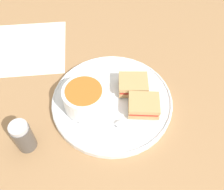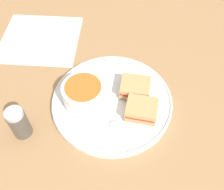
{
  "view_description": "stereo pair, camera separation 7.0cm",
  "coord_description": "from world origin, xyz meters",
  "px_view_note": "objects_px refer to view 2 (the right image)",
  "views": [
    {
      "loc": [
        -0.08,
        -0.41,
        0.6
      ],
      "look_at": [
        0.0,
        0.0,
        0.04
      ],
      "focal_mm": 42.0,
      "sensor_mm": 36.0,
      "label": 1
    },
    {
      "loc": [
        -0.01,
        -0.42,
        0.6
      ],
      "look_at": [
        0.0,
        0.0,
        0.04
      ],
      "focal_mm": 42.0,
      "sensor_mm": 36.0,
      "label": 2
    }
  ],
  "objects_px": {
    "soup_bowl": "(84,94)",
    "sandwich_half_far": "(135,87)",
    "spoon": "(112,124)",
    "salt_shaker": "(19,123)",
    "sandwich_half_near": "(142,109)"
  },
  "relations": [
    {
      "from": "spoon",
      "to": "sandwich_half_far",
      "type": "height_order",
      "value": "sandwich_half_far"
    },
    {
      "from": "sandwich_half_far",
      "to": "soup_bowl",
      "type": "bearing_deg",
      "value": -167.1
    },
    {
      "from": "salt_shaker",
      "to": "soup_bowl",
      "type": "bearing_deg",
      "value": 26.91
    },
    {
      "from": "spoon",
      "to": "sandwich_half_near",
      "type": "relative_size",
      "value": 1.38
    },
    {
      "from": "spoon",
      "to": "sandwich_half_far",
      "type": "bearing_deg",
      "value": 71.81
    },
    {
      "from": "soup_bowl",
      "to": "spoon",
      "type": "distance_m",
      "value": 0.11
    },
    {
      "from": "soup_bowl",
      "to": "sandwich_half_far",
      "type": "distance_m",
      "value": 0.14
    },
    {
      "from": "spoon",
      "to": "salt_shaker",
      "type": "distance_m",
      "value": 0.23
    },
    {
      "from": "spoon",
      "to": "sandwich_half_far",
      "type": "relative_size",
      "value": 1.4
    },
    {
      "from": "soup_bowl",
      "to": "salt_shaker",
      "type": "bearing_deg",
      "value": -153.09
    },
    {
      "from": "spoon",
      "to": "sandwich_half_far",
      "type": "xyz_separation_m",
      "value": [
        0.07,
        0.11,
        0.01
      ]
    },
    {
      "from": "soup_bowl",
      "to": "sandwich_half_near",
      "type": "bearing_deg",
      "value": -15.43
    },
    {
      "from": "salt_shaker",
      "to": "sandwich_half_near",
      "type": "bearing_deg",
      "value": 7.18
    },
    {
      "from": "soup_bowl",
      "to": "salt_shaker",
      "type": "relative_size",
      "value": 1.21
    },
    {
      "from": "soup_bowl",
      "to": "salt_shaker",
      "type": "distance_m",
      "value": 0.17
    }
  ]
}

